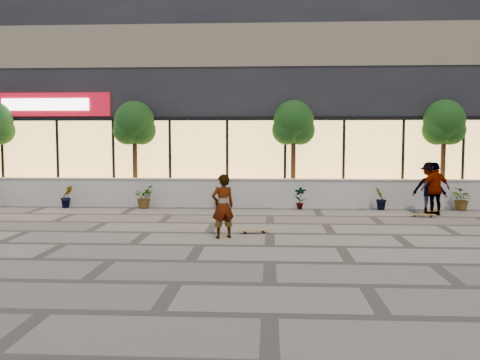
# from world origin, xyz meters

# --- Properties ---
(ground) EXTENTS (80.00, 80.00, 0.00)m
(ground) POSITION_xyz_m (0.00, 0.00, 0.00)
(ground) COLOR gray
(ground) RESTS_ON ground
(planter_wall) EXTENTS (22.00, 0.42, 1.04)m
(planter_wall) POSITION_xyz_m (0.00, 7.00, 0.52)
(planter_wall) COLOR silver
(planter_wall) RESTS_ON ground
(retail_building) EXTENTS (24.00, 9.17, 8.50)m
(retail_building) POSITION_xyz_m (-0.00, 12.49, 4.25)
(retail_building) COLOR black
(retail_building) RESTS_ON ground
(shrub_b) EXTENTS (0.57, 0.57, 0.81)m
(shrub_b) POSITION_xyz_m (-5.70, 6.45, 0.41)
(shrub_b) COLOR #123A13
(shrub_b) RESTS_ON ground
(shrub_c) EXTENTS (0.68, 0.77, 0.81)m
(shrub_c) POSITION_xyz_m (-2.90, 6.45, 0.41)
(shrub_c) COLOR #123A13
(shrub_c) RESTS_ON ground
(shrub_d) EXTENTS (0.64, 0.64, 0.81)m
(shrub_d) POSITION_xyz_m (-0.10, 6.45, 0.41)
(shrub_d) COLOR #123A13
(shrub_d) RESTS_ON ground
(shrub_e) EXTENTS (0.46, 0.35, 0.81)m
(shrub_e) POSITION_xyz_m (2.70, 6.45, 0.41)
(shrub_e) COLOR #123A13
(shrub_e) RESTS_ON ground
(shrub_f) EXTENTS (0.55, 0.57, 0.81)m
(shrub_f) POSITION_xyz_m (5.50, 6.45, 0.41)
(shrub_f) COLOR #123A13
(shrub_f) RESTS_ON ground
(shrub_g) EXTENTS (0.77, 0.84, 0.81)m
(shrub_g) POSITION_xyz_m (8.30, 6.45, 0.41)
(shrub_g) COLOR #123A13
(shrub_g) RESTS_ON ground
(tree_midwest) EXTENTS (1.60, 1.50, 3.92)m
(tree_midwest) POSITION_xyz_m (-3.50, 7.70, 2.99)
(tree_midwest) COLOR #402916
(tree_midwest) RESTS_ON ground
(tree_mideast) EXTENTS (1.60, 1.50, 3.92)m
(tree_mideast) POSITION_xyz_m (2.50, 7.70, 2.99)
(tree_mideast) COLOR #402916
(tree_mideast) RESTS_ON ground
(tree_east) EXTENTS (1.60, 1.50, 3.92)m
(tree_east) POSITION_xyz_m (8.00, 7.70, 2.99)
(tree_east) COLOR #402916
(tree_east) RESTS_ON ground
(skater_center) EXTENTS (0.70, 0.60, 1.62)m
(skater_center) POSITION_xyz_m (0.45, 0.95, 0.81)
(skater_center) COLOR white
(skater_center) RESTS_ON ground
(skater_right_near) EXTENTS (1.10, 0.70, 1.73)m
(skater_right_near) POSITION_xyz_m (7.00, 5.23, 0.87)
(skater_right_near) COLOR white
(skater_right_near) RESTS_ON ground
(skater_right_far) EXTENTS (1.27, 1.02, 1.71)m
(skater_right_far) POSITION_xyz_m (6.98, 5.80, 0.86)
(skater_right_far) COLOR #8D3819
(skater_right_far) RESTS_ON ground
(skateboard_center) EXTENTS (0.83, 0.41, 0.10)m
(skateboard_center) POSITION_xyz_m (1.22, 1.65, 0.08)
(skateboard_center) COLOR olive
(skateboard_center) RESTS_ON ground
(skateboard_right_near) EXTENTS (0.81, 0.35, 0.09)m
(skateboard_right_near) POSITION_xyz_m (6.50, 4.84, 0.08)
(skateboard_right_near) COLOR brown
(skateboard_right_near) RESTS_ON ground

